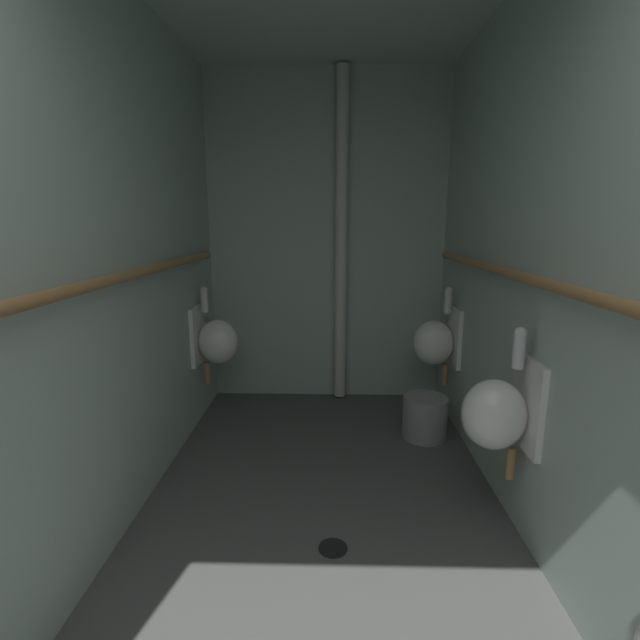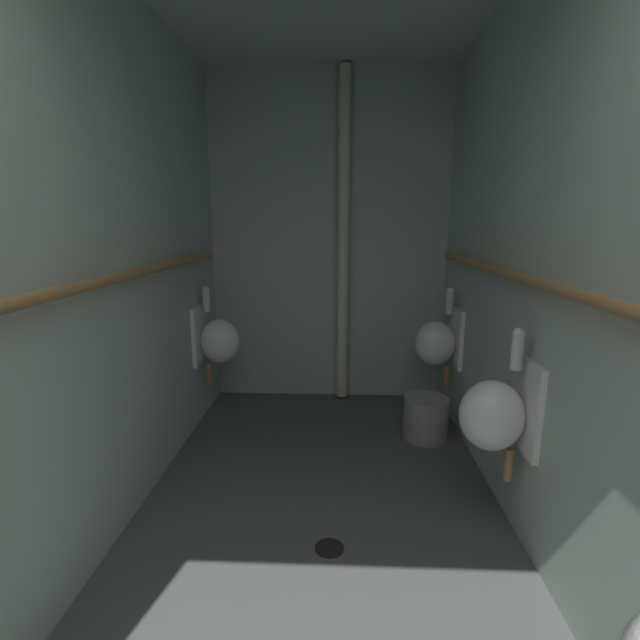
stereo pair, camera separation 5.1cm
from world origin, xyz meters
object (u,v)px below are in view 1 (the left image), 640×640
at_px(standpipe_back_wall, 341,242).
at_px(urinal_right_mid, 499,412).
at_px(urinal_left_mid, 215,340).
at_px(urinal_right_far, 437,341).
at_px(waste_bin, 425,417).
at_px(floor_drain, 333,548).

bearing_deg(standpipe_back_wall, urinal_right_mid, -67.82).
relative_size(urinal_left_mid, urinal_right_far, 1.00).
bearing_deg(waste_bin, urinal_right_mid, -83.33).
bearing_deg(standpipe_back_wall, floor_drain, -91.94).
distance_m(standpipe_back_wall, floor_drain, 2.33).
bearing_deg(urinal_right_mid, standpipe_back_wall, 112.18).
xyz_separation_m(urinal_left_mid, waste_bin, (1.55, -0.27, -0.49)).
distance_m(urinal_right_far, standpipe_back_wall, 1.11).
bearing_deg(waste_bin, standpipe_back_wall, 129.24).
bearing_deg(waste_bin, urinal_right_far, 66.68).
bearing_deg(urinal_right_mid, urinal_left_mid, 142.33).
xyz_separation_m(urinal_right_mid, waste_bin, (-0.12, 1.02, -0.49)).
xyz_separation_m(urinal_left_mid, urinal_right_mid, (1.67, -1.29, 0.00)).
xyz_separation_m(floor_drain, waste_bin, (0.66, 1.17, 0.15)).
xyz_separation_m(urinal_left_mid, standpipe_back_wall, (0.96, 0.46, 0.71)).
distance_m(floor_drain, waste_bin, 1.35).
bearing_deg(urinal_left_mid, waste_bin, -9.71).
relative_size(urinal_left_mid, standpipe_back_wall, 0.28).
distance_m(urinal_right_far, floor_drain, 1.76).
relative_size(urinal_right_far, waste_bin, 2.40).
distance_m(urinal_left_mid, floor_drain, 1.80).
bearing_deg(urinal_right_far, waste_bin, -113.32).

